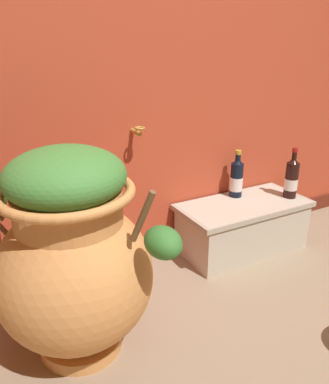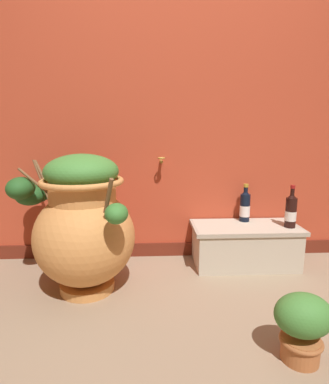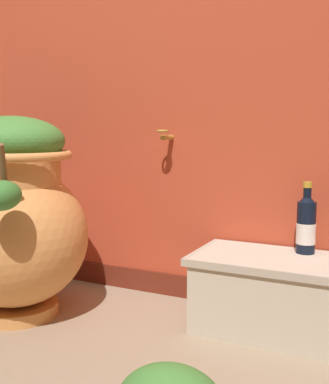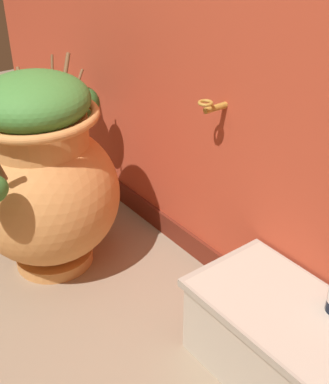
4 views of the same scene
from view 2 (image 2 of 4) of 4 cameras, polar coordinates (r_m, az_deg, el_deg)
The scene contains 7 objects.
ground_plane at distance 1.67m, azimuth 4.79°, elevation -26.28°, with size 7.00×7.00×0.00m, color gray.
back_wall at distance 2.53m, azimuth 1.52°, elevation 17.59°, with size 4.40×0.33×2.60m.
terracotta_urn at distance 2.01m, azimuth -15.04°, elevation -5.54°, with size 0.87×0.83×0.88m.
stone_ledge at distance 2.47m, azimuth 14.57°, elevation -9.14°, with size 0.80×0.39×0.31m.
wine_bottle_left at distance 2.45m, azimuth 22.27°, elevation -3.13°, with size 0.08×0.08×0.32m.
wine_bottle_middle at distance 2.50m, azimuth 14.61°, elevation -2.47°, with size 0.08×0.08×0.30m.
potted_shrub at distance 1.60m, azimuth 24.09°, elevation -21.28°, with size 0.25×0.21×0.32m.
Camera 2 is at (-0.19, -1.31, 1.01)m, focal length 28.94 mm.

